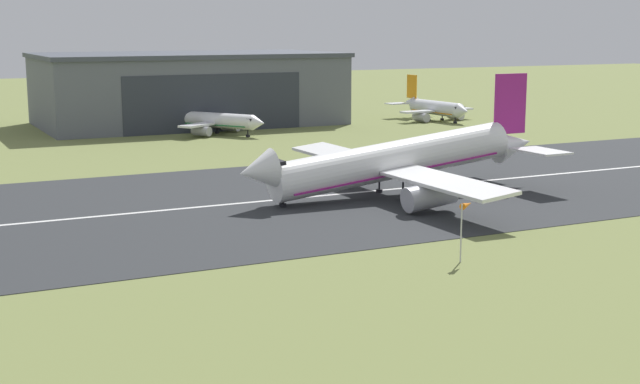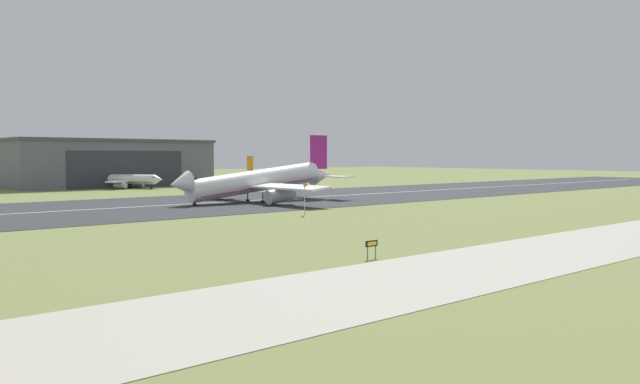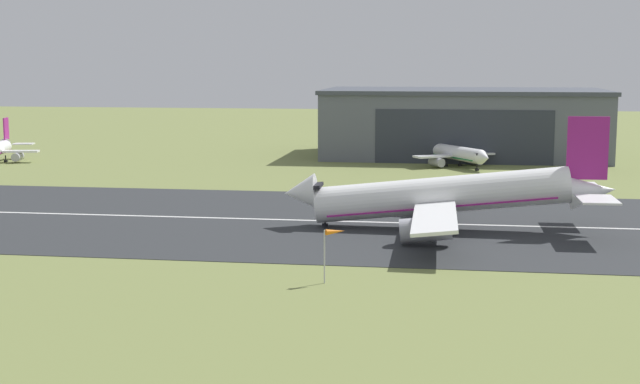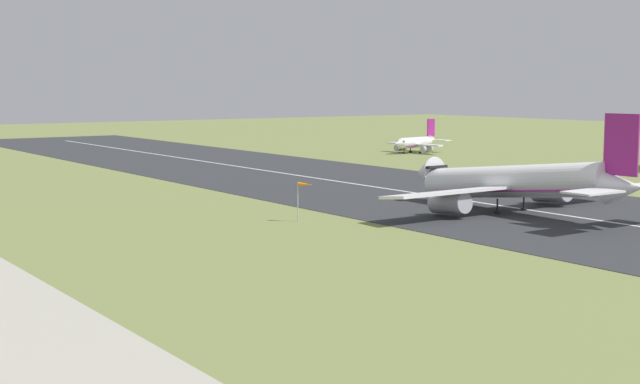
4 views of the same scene
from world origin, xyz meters
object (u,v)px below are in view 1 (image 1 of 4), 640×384
at_px(airplane_landing, 395,161).
at_px(airplane_parked_centre, 435,108).
at_px(airplane_parked_east, 211,120).
at_px(windsock_pole, 466,208).

distance_m(airplane_landing, airplane_parked_centre, 92.43).
xyz_separation_m(airplane_landing, airplane_parked_east, (1.07, 71.70, -1.60)).
bearing_deg(airplane_parked_centre, airplane_parked_east, -177.39).
bearing_deg(airplane_parked_centre, airplane_landing, -126.63).
distance_m(airplane_parked_centre, windsock_pole, 122.55).
bearing_deg(airplane_landing, windsock_pole, -109.19).
relative_size(airplane_landing, airplane_parked_east, 1.79).
distance_m(airplane_parked_east, windsock_pole, 101.82).
bearing_deg(airplane_parked_east, airplane_landing, -90.86).
relative_size(airplane_parked_centre, airplane_parked_east, 0.90).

